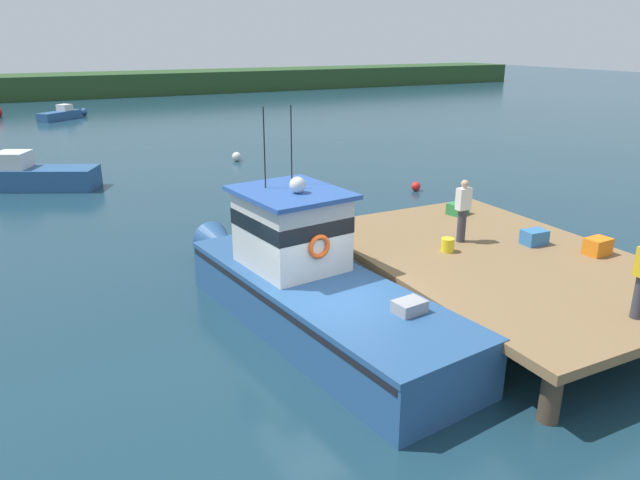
{
  "coord_description": "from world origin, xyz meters",
  "views": [
    {
      "loc": [
        -5.19,
        -9.99,
        6.23
      ],
      "look_at": [
        1.2,
        2.52,
        1.4
      ],
      "focal_mm": 33.27,
      "sensor_mm": 36.0,
      "label": 1
    }
  ],
  "objects_px": {
    "crate_single_far": "(598,246)",
    "mooring_buoy_outer": "(237,157)",
    "crate_single_by_cleat": "(458,209)",
    "mooring_buoy_inshore": "(416,186)",
    "bait_bucket": "(448,245)",
    "moored_boat_outer_mooring": "(63,114)",
    "crate_stack_mid_dock": "(534,237)",
    "moored_boat_near_channel": "(26,176)",
    "deckhand_by_the_boat": "(463,210)",
    "main_fishing_boat": "(307,282)"
  },
  "relations": [
    {
      "from": "crate_single_far",
      "to": "mooring_buoy_outer",
      "type": "distance_m",
      "value": 20.75
    },
    {
      "from": "crate_single_by_cleat",
      "to": "mooring_buoy_outer",
      "type": "height_order",
      "value": "crate_single_by_cleat"
    },
    {
      "from": "mooring_buoy_outer",
      "to": "mooring_buoy_inshore",
      "type": "bearing_deg",
      "value": -64.09
    },
    {
      "from": "bait_bucket",
      "to": "moored_boat_outer_mooring",
      "type": "xyz_separation_m",
      "value": [
        -5.59,
        41.02,
        -0.98
      ]
    },
    {
      "from": "bait_bucket",
      "to": "moored_boat_outer_mooring",
      "type": "distance_m",
      "value": 41.41
    },
    {
      "from": "crate_single_far",
      "to": "mooring_buoy_outer",
      "type": "height_order",
      "value": "crate_single_far"
    },
    {
      "from": "crate_stack_mid_dock",
      "to": "moored_boat_near_channel",
      "type": "relative_size",
      "value": 0.1
    },
    {
      "from": "moored_boat_outer_mooring",
      "to": "crate_single_by_cleat",
      "type": "bearing_deg",
      "value": -78.34
    },
    {
      "from": "bait_bucket",
      "to": "mooring_buoy_outer",
      "type": "xyz_separation_m",
      "value": [
        1.12,
        18.8,
        -1.13
      ]
    },
    {
      "from": "deckhand_by_the_boat",
      "to": "moored_boat_outer_mooring",
      "type": "bearing_deg",
      "value": 98.95
    },
    {
      "from": "bait_bucket",
      "to": "moored_boat_near_channel",
      "type": "xyz_separation_m",
      "value": [
        -8.98,
        17.17,
        -0.82
      ]
    },
    {
      "from": "deckhand_by_the_boat",
      "to": "moored_boat_near_channel",
      "type": "height_order",
      "value": "deckhand_by_the_boat"
    },
    {
      "from": "moored_boat_outer_mooring",
      "to": "mooring_buoy_outer",
      "type": "bearing_deg",
      "value": -73.19
    },
    {
      "from": "mooring_buoy_outer",
      "to": "crate_stack_mid_dock",
      "type": "bearing_deg",
      "value": -86.45
    },
    {
      "from": "main_fishing_boat",
      "to": "moored_boat_near_channel",
      "type": "relative_size",
      "value": 1.6
    },
    {
      "from": "crate_stack_mid_dock",
      "to": "deckhand_by_the_boat",
      "type": "bearing_deg",
      "value": 146.13
    },
    {
      "from": "bait_bucket",
      "to": "moored_boat_near_channel",
      "type": "relative_size",
      "value": 0.05
    },
    {
      "from": "crate_single_by_cleat",
      "to": "moored_boat_outer_mooring",
      "type": "distance_m",
      "value": 39.36
    },
    {
      "from": "moored_boat_outer_mooring",
      "to": "bait_bucket",
      "type": "bearing_deg",
      "value": -82.24
    },
    {
      "from": "crate_single_far",
      "to": "crate_single_by_cleat",
      "type": "relative_size",
      "value": 1.0
    },
    {
      "from": "main_fishing_boat",
      "to": "crate_stack_mid_dock",
      "type": "bearing_deg",
      "value": -7.71
    },
    {
      "from": "crate_stack_mid_dock",
      "to": "mooring_buoy_outer",
      "type": "xyz_separation_m",
      "value": [
        -1.2,
        19.37,
        -1.15
      ]
    },
    {
      "from": "crate_single_by_cleat",
      "to": "mooring_buoy_inshore",
      "type": "height_order",
      "value": "crate_single_by_cleat"
    },
    {
      "from": "crate_single_by_cleat",
      "to": "mooring_buoy_inshore",
      "type": "bearing_deg",
      "value": 63.18
    },
    {
      "from": "bait_bucket",
      "to": "moored_boat_near_channel",
      "type": "height_order",
      "value": "moored_boat_near_channel"
    },
    {
      "from": "deckhand_by_the_boat",
      "to": "mooring_buoy_outer",
      "type": "bearing_deg",
      "value": 88.98
    },
    {
      "from": "moored_boat_near_channel",
      "to": "moored_boat_outer_mooring",
      "type": "distance_m",
      "value": 24.08
    },
    {
      "from": "deckhand_by_the_boat",
      "to": "moored_boat_outer_mooring",
      "type": "distance_m",
      "value": 41.09
    },
    {
      "from": "moored_boat_outer_mooring",
      "to": "crate_single_far",
      "type": "bearing_deg",
      "value": -78.5
    },
    {
      "from": "mooring_buoy_outer",
      "to": "mooring_buoy_inshore",
      "type": "relative_size",
      "value": 1.21
    },
    {
      "from": "main_fishing_boat",
      "to": "mooring_buoy_inshore",
      "type": "relative_size",
      "value": 25.39
    },
    {
      "from": "mooring_buoy_outer",
      "to": "moored_boat_near_channel",
      "type": "bearing_deg",
      "value": -170.84
    },
    {
      "from": "crate_single_by_cleat",
      "to": "moored_boat_outer_mooring",
      "type": "xyz_separation_m",
      "value": [
        -7.95,
        38.54,
        -0.98
      ]
    },
    {
      "from": "deckhand_by_the_boat",
      "to": "mooring_buoy_outer",
      "type": "xyz_separation_m",
      "value": [
        0.33,
        18.34,
        -1.82
      ]
    },
    {
      "from": "mooring_buoy_inshore",
      "to": "mooring_buoy_outer",
      "type": "bearing_deg",
      "value": 115.91
    },
    {
      "from": "crate_single_by_cleat",
      "to": "mooring_buoy_inshore",
      "type": "distance_m",
      "value": 7.65
    },
    {
      "from": "moored_boat_outer_mooring",
      "to": "mooring_buoy_inshore",
      "type": "height_order",
      "value": "moored_boat_outer_mooring"
    },
    {
      "from": "mooring_buoy_outer",
      "to": "mooring_buoy_inshore",
      "type": "height_order",
      "value": "mooring_buoy_outer"
    },
    {
      "from": "main_fishing_boat",
      "to": "crate_single_by_cleat",
      "type": "distance_m",
      "value": 6.5
    },
    {
      "from": "crate_single_by_cleat",
      "to": "deckhand_by_the_boat",
      "type": "relative_size",
      "value": 0.37
    },
    {
      "from": "crate_stack_mid_dock",
      "to": "crate_single_by_cleat",
      "type": "relative_size",
      "value": 1.0
    },
    {
      "from": "crate_stack_mid_dock",
      "to": "mooring_buoy_outer",
      "type": "bearing_deg",
      "value": 93.55
    },
    {
      "from": "deckhand_by_the_boat",
      "to": "crate_single_far",
      "type": "bearing_deg",
      "value": -44.31
    },
    {
      "from": "crate_single_far",
      "to": "deckhand_by_the_boat",
      "type": "distance_m",
      "value": 3.32
    },
    {
      "from": "bait_bucket",
      "to": "deckhand_by_the_boat",
      "type": "xyz_separation_m",
      "value": [
        0.79,
        0.46,
        0.69
      ]
    },
    {
      "from": "mooring_buoy_outer",
      "to": "main_fishing_boat",
      "type": "bearing_deg",
      "value": -104.67
    },
    {
      "from": "crate_stack_mid_dock",
      "to": "moored_boat_outer_mooring",
      "type": "relative_size",
      "value": 0.15
    },
    {
      "from": "main_fishing_boat",
      "to": "bait_bucket",
      "type": "xyz_separation_m",
      "value": [
        3.74,
        -0.25,
        0.36
      ]
    },
    {
      "from": "crate_single_by_cleat",
      "to": "bait_bucket",
      "type": "bearing_deg",
      "value": -133.56
    },
    {
      "from": "crate_single_far",
      "to": "bait_bucket",
      "type": "distance_m",
      "value": 3.61
    }
  ]
}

